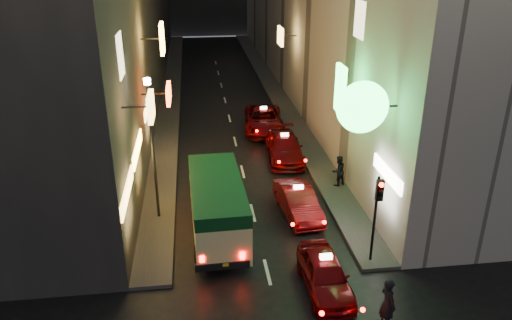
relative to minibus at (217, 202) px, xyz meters
name	(u,v)px	position (x,y,z in m)	size (l,w,h in m)	color
sidewalk_left	(171,91)	(-2.58, 22.72, -1.52)	(1.50, 52.00, 0.15)	#474542
sidewalk_right	(272,87)	(5.92, 22.72, -1.52)	(1.50, 52.00, 0.15)	#474542
minibus	(217,202)	(0.00, 0.00, 0.00)	(2.23, 5.92, 2.52)	#FAF59C
taxi_near	(325,271)	(3.52, -4.01, -0.85)	(1.92, 4.65, 1.65)	#620509
taxi_second	(298,199)	(3.66, 1.35, -0.85)	(2.38, 4.86, 1.66)	#620509
taxi_third	(284,146)	(4.20, 7.69, -0.79)	(2.33, 5.12, 1.76)	#620509
taxi_far	(263,118)	(3.69, 12.49, -0.74)	(2.72, 5.52, 1.86)	#620509
pedestrian_crossing	(388,301)	(4.97, -6.12, -0.56)	(0.68, 0.44, 2.06)	black
pedestrian_sidewalk	(338,169)	(6.18, 3.72, -0.56)	(0.66, 0.41, 1.76)	black
traffic_light	(378,202)	(5.67, -2.81, 1.09)	(0.26, 0.43, 3.50)	black
lamp_post	(152,141)	(-2.53, 1.72, 2.13)	(0.28, 0.28, 6.22)	black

